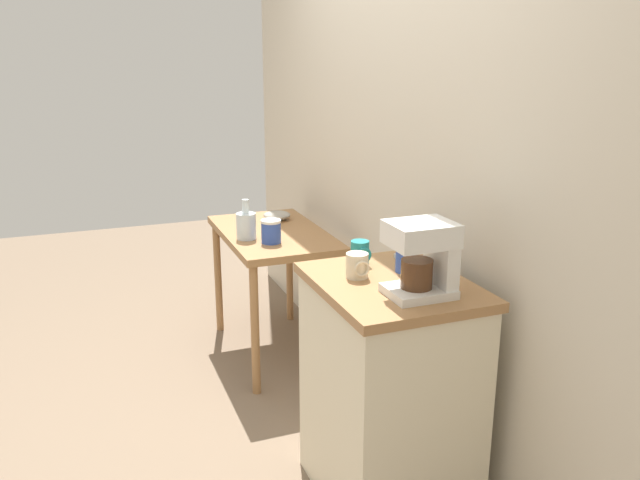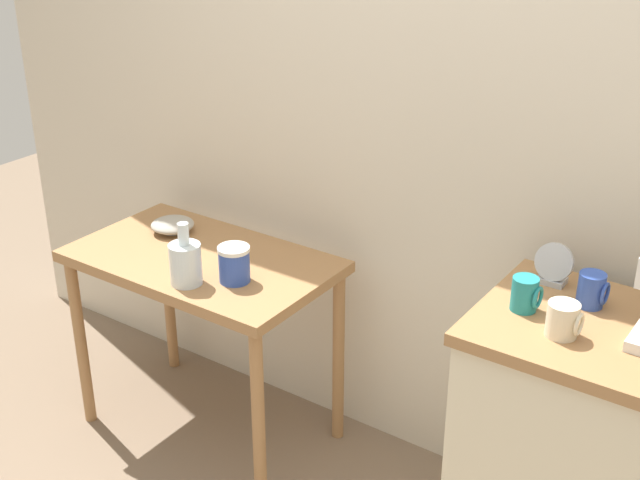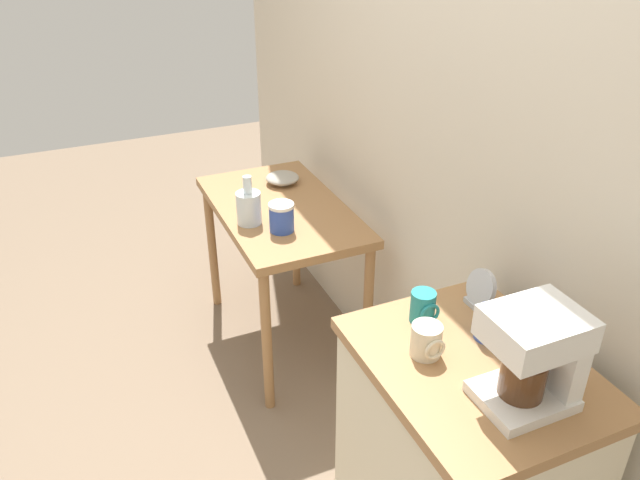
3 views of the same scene
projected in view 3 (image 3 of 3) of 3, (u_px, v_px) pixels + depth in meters
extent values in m
plane|color=#7A6651|center=(348.00, 439.00, 2.63)|extent=(8.00, 8.00, 0.00)
cube|color=beige|center=(487.00, 108.00, 2.01)|extent=(4.40, 0.10, 2.80)
cube|color=#9E7044|center=(281.00, 210.00, 2.88)|extent=(0.94, 0.55, 0.04)
cylinder|color=#9E7044|center=(212.00, 247.00, 3.32)|extent=(0.04, 0.04, 0.71)
cylinder|color=#9E7044|center=(267.00, 342.00, 2.63)|extent=(0.04, 0.04, 0.71)
cylinder|color=#9E7044|center=(296.00, 230.00, 3.49)|extent=(0.04, 0.04, 0.71)
cylinder|color=#9E7044|center=(368.00, 315.00, 2.80)|extent=(0.04, 0.04, 0.71)
cube|color=#9E7044|center=(474.00, 368.00, 1.68)|extent=(0.67, 0.54, 0.04)
cylinder|color=#9E998C|center=(283.00, 183.00, 3.08)|extent=(0.07, 0.07, 0.01)
ellipsoid|color=#9E998C|center=(282.00, 178.00, 3.07)|extent=(0.16, 0.16, 0.04)
cylinder|color=silver|center=(249.00, 208.00, 2.69)|extent=(0.11, 0.11, 0.14)
cylinder|color=silver|center=(247.00, 185.00, 2.64)|extent=(0.04, 0.04, 0.08)
cylinder|color=#2D4CAD|center=(282.00, 219.00, 2.64)|extent=(0.10, 0.10, 0.11)
cylinder|color=white|center=(281.00, 205.00, 2.61)|extent=(0.11, 0.11, 0.01)
cube|color=white|center=(522.00, 396.00, 1.54)|extent=(0.18, 0.22, 0.03)
cube|color=white|center=(558.00, 350.00, 1.51)|extent=(0.16, 0.05, 0.26)
cube|color=white|center=(536.00, 329.00, 1.44)|extent=(0.18, 0.22, 0.08)
cylinder|color=#4C2D19|center=(523.00, 377.00, 1.50)|extent=(0.11, 0.11, 0.10)
cylinder|color=beige|center=(426.00, 340.00, 1.67)|extent=(0.08, 0.08, 0.09)
torus|color=beige|center=(435.00, 350.00, 1.64)|extent=(0.01, 0.06, 0.06)
cylinder|color=#2D4CAD|center=(489.00, 323.00, 1.74)|extent=(0.07, 0.07, 0.10)
torus|color=#2D4CAD|center=(498.00, 331.00, 1.70)|extent=(0.01, 0.06, 0.06)
cylinder|color=teal|center=(421.00, 307.00, 1.80)|extent=(0.07, 0.07, 0.10)
torus|color=teal|center=(429.00, 314.00, 1.77)|extent=(0.01, 0.06, 0.06)
cube|color=#B2B5BA|center=(479.00, 304.00, 1.89)|extent=(0.08, 0.06, 0.02)
cylinder|color=#B2B5BA|center=(481.00, 287.00, 1.86)|extent=(0.11, 0.05, 0.11)
cylinder|color=black|center=(481.00, 287.00, 1.86)|extent=(0.10, 0.04, 0.09)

